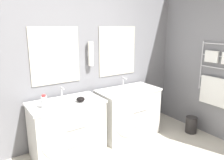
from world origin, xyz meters
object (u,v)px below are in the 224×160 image
Objects in this scene: vanity_right at (129,112)px; waste_bin at (191,124)px; toiletry_bottle at (44,102)px; amenity_bowl at (81,99)px; vanity_left at (68,129)px.

vanity_right is 1.10m from waste_bin.
amenity_bowl is at bearing -2.56° from toiletry_bottle.
vanity_right is 0.99m from amenity_bowl.
waste_bin is at bearing -11.52° from toiletry_bottle.
toiletry_bottle is at bearing -177.71° from vanity_right.
vanity_right is (1.06, 0.00, 0.00)m from vanity_left.
waste_bin is at bearing -14.76° from vanity_left.
amenity_bowl is at bearing -175.13° from vanity_right.
toiletry_bottle is (-0.31, -0.06, 0.47)m from vanity_left.
vanity_left is 8.54× the size of amenity_bowl.
vanity_left is 1.00× the size of vanity_right.
waste_bin is (0.93, -0.52, -0.25)m from vanity_right.
vanity_left is at bearing 155.12° from amenity_bowl.
toiletry_bottle is at bearing -170.03° from vanity_left.
amenity_bowl reaches higher than vanity_left.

